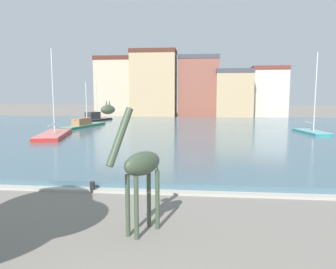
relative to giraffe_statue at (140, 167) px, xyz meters
name	(u,v)px	position (x,y,z in m)	size (l,w,h in m)	color
harbor_water	(184,131)	(-0.04, 28.21, -2.01)	(79.94, 47.27, 0.40)	#476675
quay_edge_coping	(157,192)	(-0.04, 4.33, -2.15)	(79.94, 0.50, 0.12)	#ADA89E
giraffe_statue	(140,167)	(0.00, 0.00, 0.00)	(1.63, 2.27, 4.33)	#3D4C38
sailboat_black	(97,120)	(-14.82, 40.43, -1.62)	(4.02, 8.73, 6.60)	black
sailboat_green	(87,126)	(-13.03, 30.95, -1.69)	(3.27, 9.86, 6.19)	#236B42
sailboat_red	(55,136)	(-12.71, 21.04, -1.78)	(4.31, 9.29, 8.99)	red
sailboat_teal	(314,134)	(13.94, 25.69, -1.83)	(2.69, 6.56, 8.95)	teal
mooring_bollard	(92,187)	(-3.04, 4.18, -1.96)	(0.24, 0.24, 0.50)	#232326
townhouse_end_terrace	(119,87)	(-15.10, 55.88, 3.91)	(8.74, 6.57, 12.22)	#C6B293
townhouse_tall_gabled	(154,84)	(-7.53, 54.05, 4.48)	(8.95, 5.27, 13.35)	tan
townhouse_corner_house	(198,87)	(1.31, 56.87, 3.96)	(8.05, 7.53, 12.32)	#8E5142
townhouse_narrow_midrow	(233,94)	(8.12, 54.25, 2.50)	(6.94, 7.36, 9.40)	tan
townhouse_wide_warehouse	(269,92)	(15.41, 57.26, 2.89)	(6.94, 5.47, 10.18)	beige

